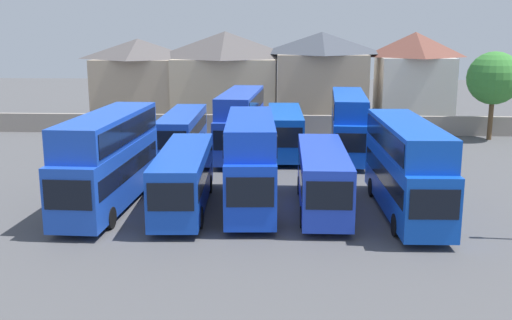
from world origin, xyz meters
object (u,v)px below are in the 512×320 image
object	(u,v)px
bus_8	(285,130)
house_terrace_far_right	(414,76)
bus_2	(184,176)
bus_6	(183,131)
tree_left_of_lot	(494,78)
bus_5	(406,163)
bus_7	(241,120)
bus_4	(323,176)
bus_1	(109,155)
house_terrace_right	(321,76)
bus_3	(250,158)
bus_9	(348,121)
house_terrace_left	(139,78)
house_terrace_centre	(225,75)

from	to	relation	value
bus_8	house_terrace_far_right	size ratio (longest dim) A/B	1.10
bus_2	bus_6	size ratio (longest dim) A/B	0.93
bus_6	tree_left_of_lot	xyz separation A→B (m)	(26.40, 7.78, 3.59)
bus_5	bus_7	distance (m)	17.74
bus_4	bus_8	distance (m)	14.75
bus_6	house_terrace_far_right	xyz separation A→B (m)	(21.62, 18.45, 2.93)
bus_2	bus_4	xyz separation A→B (m)	(7.57, 0.24, 0.02)
bus_1	house_terrace_right	size ratio (longest dim) A/B	1.19
bus_8	house_terrace_far_right	world-z (taller)	house_terrace_far_right
bus_3	bus_4	distance (m)	4.05
bus_3	bus_8	bearing A→B (deg)	169.54
bus_3	bus_5	bearing A→B (deg)	82.60
bus_2	bus_4	world-z (taller)	bus_4
bus_3	bus_2	bearing A→B (deg)	-87.69
bus_5	bus_7	size ratio (longest dim) A/B	0.98
bus_7	house_terrace_far_right	xyz separation A→B (m)	(17.01, 18.68, 2.00)
bus_3	tree_left_of_lot	bearing A→B (deg)	134.33
bus_6	house_terrace_right	world-z (taller)	house_terrace_right
bus_5	bus_9	world-z (taller)	bus_5
bus_5	bus_8	bearing A→B (deg)	-158.24
house_terrace_left	house_terrace_right	world-z (taller)	house_terrace_right
bus_2	house_terrace_left	size ratio (longest dim) A/B	1.14
bus_5	tree_left_of_lot	bearing A→B (deg)	150.89
bus_3	bus_8	world-z (taller)	bus_3
bus_6	bus_7	world-z (taller)	bus_7
bus_4	house_terrace_left	xyz separation A→B (m)	(-18.20, 33.32, 2.52)
bus_3	tree_left_of_lot	distance (m)	30.05
bus_5	bus_9	xyz separation A→B (m)	(-1.57, 14.79, -0.04)
bus_1	tree_left_of_lot	size ratio (longest dim) A/B	1.49
tree_left_of_lot	bus_9	bearing A→B (deg)	-149.48
bus_7	house_terrace_left	size ratio (longest dim) A/B	1.23
bus_9	bus_8	bearing A→B (deg)	-89.61
bus_7	bus_9	size ratio (longest dim) A/B	0.99
bus_1	house_terrace_left	size ratio (longest dim) A/B	1.24
bus_9	bus_4	bearing A→B (deg)	-7.44
bus_5	bus_2	bearing A→B (deg)	-92.65
bus_8	house_terrace_centre	xyz separation A→B (m)	(-6.52, 18.30, 2.85)
house_terrace_left	bus_6	bearing A→B (deg)	-66.96
bus_5	house_terrace_far_right	world-z (taller)	house_terrace_far_right
house_terrace_far_right	house_terrace_right	bearing A→B (deg)	179.59
bus_7	house_terrace_far_right	size ratio (longest dim) A/B	1.23
bus_5	bus_3	bearing A→B (deg)	-95.60
bus_4	house_terrace_centre	world-z (taller)	house_terrace_centre
bus_3	tree_left_of_lot	world-z (taller)	tree_left_of_lot
bus_3	bus_6	bearing A→B (deg)	-159.82
bus_1	bus_6	distance (m)	14.56
house_terrace_centre	tree_left_of_lot	world-z (taller)	house_terrace_centre
house_terrace_centre	house_terrace_right	world-z (taller)	house_terrace_centre
bus_2	tree_left_of_lot	world-z (taller)	tree_left_of_lot
bus_6	house_terrace_far_right	distance (m)	28.57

